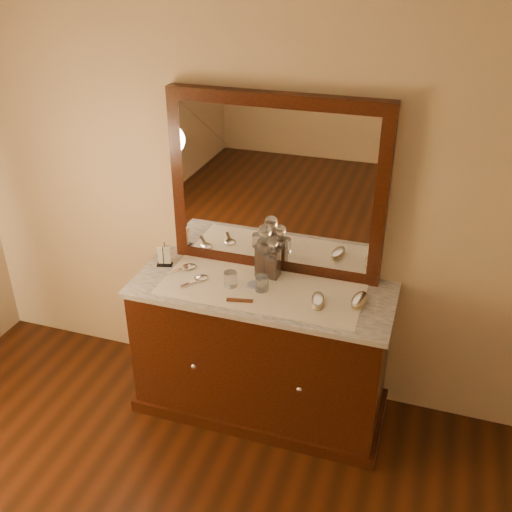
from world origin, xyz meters
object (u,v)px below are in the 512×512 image
Objects in this scene: brush_far at (359,300)px; hand_mirror_inner at (199,279)px; napkin_rack at (164,257)px; decanter_left at (265,255)px; hand_mirror_outer at (186,268)px; pin_dish at (254,285)px; brush_near at (318,301)px; comb at (240,300)px; mirror_frame at (276,186)px; dresser_cabinet at (261,352)px; decanter_right at (272,262)px.

brush_far reaches higher than hand_mirror_inner.
napkin_rack is 0.28m from hand_mirror_inner.
decanter_left is 0.47m from hand_mirror_outer.
brush_near reaches higher than pin_dish.
hand_mirror_outer and hand_mirror_inner have the same top height.
comb is 0.41m from brush_near.
brush_far is (0.53, -0.25, -0.47)m from mirror_frame.
comb is 0.88× the size of brush_near.
decanter_left reaches higher than dresser_cabinet.
brush_near is at bearing 2.49° from comb.
napkin_rack is 0.54× the size of decanter_right.
decanter_right reaches higher than dresser_cabinet.
mirror_frame is 0.75m from brush_far.
decanter_left is 0.39m from hand_mirror_inner.
brush_far is at bearing -14.84° from decanter_left.
hand_mirror_outer is (-0.43, 0.05, 0.00)m from pin_dish.
dresser_cabinet is 0.45m from pin_dish.
brush_near is (0.36, -0.22, -0.10)m from decanter_left.
decanter_right is at bearing 24.14° from hand_mirror_inner.
brush_far is 0.89m from hand_mirror_inner.
decanter_left is at bearing -106.34° from mirror_frame.
hand_mirror_outer is at bearing 171.14° from brush_near.
hand_mirror_inner is (-0.29, 0.13, 0.00)m from comb.
brush_near reaches higher than comb.
comb is (-0.02, -0.17, -0.00)m from pin_dish.
dresser_cabinet is 0.79m from napkin_rack.
decanter_left is 0.43m from brush_near.
decanter_left is 1.23× the size of decanter_right.
dresser_cabinet is at bearing 179.89° from brush_far.
hand_mirror_outer is (-0.50, -0.07, -0.09)m from decanter_right.
brush_near is at bearing -2.33° from hand_mirror_inner.
brush_near is at bearing -10.73° from pin_dish.
pin_dish is 0.41× the size of hand_mirror_inner.
brush_far is (1.15, -0.07, -0.03)m from napkin_rack.
decanter_left is at bearing 101.01° from dresser_cabinet.
decanter_right is at bearing 8.15° from hand_mirror_outer.
mirror_frame reaches higher than decanter_left.
dresser_cabinet is 0.56m from decanter_right.
pin_dish is 0.17m from decanter_right.
hand_mirror_inner is at bearing -141.07° from mirror_frame.
mirror_frame is 0.78m from napkin_rack.
brush_far reaches higher than pin_dish.
hand_mirror_outer is (-0.80, 0.13, -0.01)m from brush_near.
decanter_left reaches higher than hand_mirror_inner.
brush_near is (0.39, 0.10, 0.02)m from comb.
decanter_left is (0.04, 0.31, 0.11)m from comb.
brush_near is 0.91× the size of hand_mirror_outer.
decanter_right is 0.53m from brush_far.
decanter_left is (-0.03, -0.10, -0.38)m from mirror_frame.
dresser_cabinet is 0.71m from brush_far.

